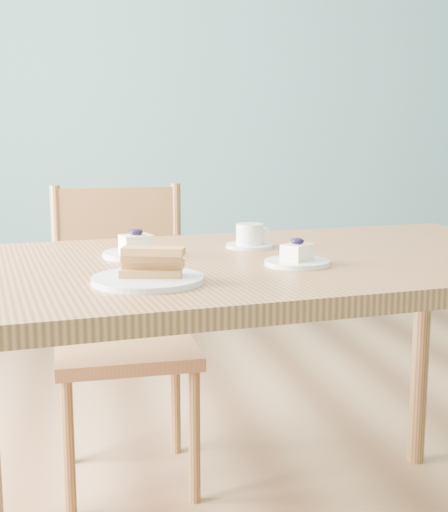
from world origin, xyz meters
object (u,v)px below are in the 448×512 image
object	(u,v)px
coffee_cup	(250,237)
cheesecake_plate_near	(297,258)
dining_table	(274,289)
dining_chair	(124,333)
cheesecake_plate_far	(136,249)
biscotti_plate	(147,272)

from	to	relation	value
coffee_cup	cheesecake_plate_near	bearing A→B (deg)	-58.46
dining_table	dining_chair	size ratio (longest dim) A/B	1.71
cheesecake_plate_far	coffee_cup	world-z (taller)	cheesecake_plate_far
dining_chair	cheesecake_plate_near	distance (m)	0.83
dining_table	biscotti_plate	world-z (taller)	biscotti_plate
dining_table	biscotti_plate	bearing A→B (deg)	-152.17
dining_table	cheesecake_plate_far	bearing A→B (deg)	159.69
biscotti_plate	dining_chair	bearing A→B (deg)	90.21
cheesecake_plate_near	coffee_cup	xyz separation A→B (m)	(-0.05, 0.27, 0.01)
cheesecake_plate_near	biscotti_plate	bearing A→B (deg)	-160.89
dining_table	coffee_cup	size ratio (longest dim) A/B	12.85
dining_table	cheesecake_plate_far	size ratio (longest dim) A/B	9.79
cheesecake_plate_near	coffee_cup	bearing A→B (deg)	99.62
cheesecake_plate_near	cheesecake_plate_far	xyz separation A→B (m)	(-0.35, 0.19, 0.00)
dining_table	cheesecake_plate_near	bearing A→B (deg)	-86.11
cheesecake_plate_near	biscotti_plate	size ratio (longest dim) A/B	0.65
dining_chair	cheesecake_plate_near	xyz separation A→B (m)	(0.36, -0.66, 0.34)
dining_chair	dining_table	bearing A→B (deg)	-60.14
cheesecake_plate_far	biscotti_plate	size ratio (longest dim) A/B	0.72
cheesecake_plate_far	dining_table	bearing A→B (deg)	-12.95
cheesecake_plate_far	coffee_cup	xyz separation A→B (m)	(0.31, 0.08, 0.01)
dining_chair	coffee_cup	xyz separation A→B (m)	(0.31, -0.40, 0.36)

